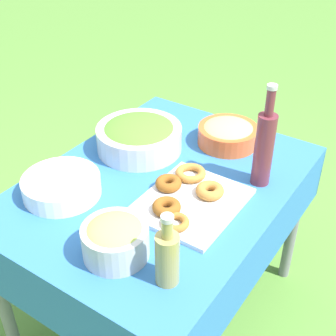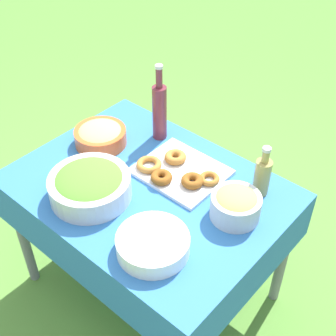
% 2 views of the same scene
% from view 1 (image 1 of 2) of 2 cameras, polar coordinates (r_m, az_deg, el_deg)
% --- Properties ---
extents(ground_plane, '(14.00, 14.00, 0.00)m').
position_cam_1_polar(ground_plane, '(2.26, -0.72, -16.91)').
color(ground_plane, '#568C38').
extents(picnic_table, '(1.17, 0.88, 0.73)m').
position_cam_1_polar(picnic_table, '(1.81, -0.86, -4.36)').
color(picnic_table, '#2D6BB2').
rests_on(picnic_table, ground_plane).
extents(salad_bowl, '(0.35, 0.35, 0.12)m').
position_cam_1_polar(salad_bowl, '(1.91, -3.54, 3.94)').
color(salad_bowl, silver).
rests_on(salad_bowl, picnic_table).
extents(pasta_bowl, '(0.25, 0.25, 0.10)m').
position_cam_1_polar(pasta_bowl, '(1.97, 7.31, 4.21)').
color(pasta_bowl, '#E05B28').
rests_on(pasta_bowl, picnic_table).
extents(donut_platter, '(0.41, 0.32, 0.05)m').
position_cam_1_polar(donut_platter, '(1.64, 2.42, -3.61)').
color(donut_platter, silver).
rests_on(donut_platter, picnic_table).
extents(plate_stack, '(0.28, 0.28, 0.07)m').
position_cam_1_polar(plate_stack, '(1.71, -12.84, -2.15)').
color(plate_stack, white).
rests_on(plate_stack, picnic_table).
extents(olive_oil_bottle, '(0.07, 0.07, 0.24)m').
position_cam_1_polar(olive_oil_bottle, '(1.32, -0.09, -10.75)').
color(olive_oil_bottle, '#998E4C').
rests_on(olive_oil_bottle, picnic_table).
extents(wine_bottle, '(0.07, 0.07, 0.39)m').
position_cam_1_polar(wine_bottle, '(1.70, 11.65, 2.58)').
color(wine_bottle, maroon).
rests_on(wine_bottle, picnic_table).
extents(fruit_bowl, '(0.20, 0.20, 0.13)m').
position_cam_1_polar(fruit_bowl, '(1.43, -6.46, -8.51)').
color(fruit_bowl, '#B2B7BC').
rests_on(fruit_bowl, picnic_table).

